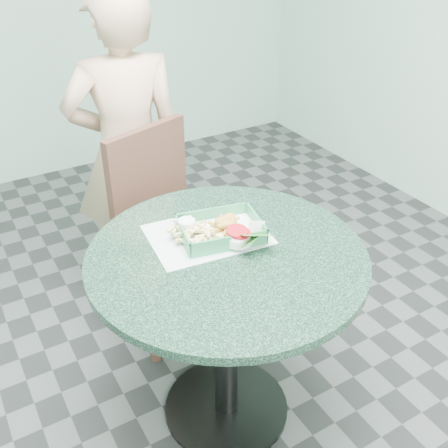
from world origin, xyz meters
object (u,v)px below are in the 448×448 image
crab_sandwich (226,229)px  diner_person (128,153)px  food_basket (220,237)px  cafe_table (227,297)px  sauce_ramekin (187,233)px  dining_chair (161,219)px

crab_sandwich → diner_person: bearing=91.3°
food_basket → crab_sandwich: bearing=-31.1°
cafe_table → food_basket: food_basket is taller
crab_sandwich → sauce_ramekin: (-0.12, 0.05, 0.00)m
diner_person → food_basket: size_ratio=5.53×
dining_chair → sauce_ramekin: 0.60m
cafe_table → diner_person: size_ratio=0.62×
cafe_table → sauce_ramekin: bearing=120.9°
dining_chair → food_basket: bearing=-110.1°
cafe_table → food_basket: size_ratio=3.41×
cafe_table → diner_person: diner_person is taller
crab_sandwich → dining_chair: bearing=90.1°
sauce_ramekin → diner_person: bearing=82.6°
diner_person → sauce_ramekin: 0.82m
cafe_table → crab_sandwich: 0.24m
dining_chair → diner_person: bearing=75.3°
food_basket → sauce_ramekin: sauce_ramekin is taller
food_basket → crab_sandwich: size_ratio=2.43×
dining_chair → crab_sandwich: size_ratio=8.33×
dining_chair → sauce_ramekin: dining_chair is taller
dining_chair → food_basket: (-0.02, -0.56, 0.23)m
crab_sandwich → cafe_table: bearing=-119.1°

